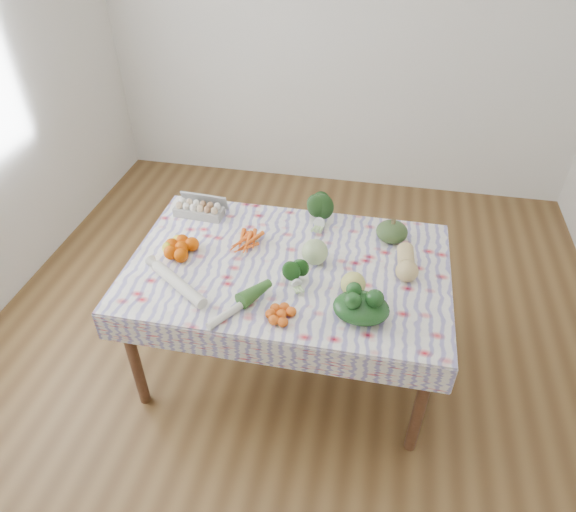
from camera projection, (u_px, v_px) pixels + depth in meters
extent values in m
plane|color=brown|center=(288.00, 360.00, 3.15)|extent=(4.50, 4.50, 0.00)
cube|color=white|center=(345.00, 22.00, 4.00)|extent=(4.00, 0.04, 2.80)
cube|color=brown|center=(288.00, 269.00, 2.69)|extent=(1.60, 1.00, 0.04)
cylinder|color=brown|center=(134.00, 359.00, 2.70)|extent=(0.06, 0.06, 0.71)
cylinder|color=brown|center=(420.00, 405.00, 2.48)|extent=(0.06, 0.06, 0.71)
cylinder|color=brown|center=(191.00, 257.00, 3.38)|extent=(0.06, 0.06, 0.71)
cylinder|color=brown|center=(420.00, 286.00, 3.15)|extent=(0.06, 0.06, 0.71)
cube|color=white|center=(288.00, 266.00, 2.68)|extent=(1.66, 1.06, 0.01)
cube|color=#9E9E99|center=(199.00, 210.00, 3.01)|extent=(0.29, 0.13, 0.08)
cube|color=orange|center=(247.00, 245.00, 2.77)|extent=(0.29, 0.28, 0.04)
ellipsoid|color=#193814|center=(322.00, 213.00, 2.92)|extent=(0.19, 0.17, 0.15)
ellipsoid|color=#395328|center=(392.00, 232.00, 2.81)|extent=(0.17, 0.17, 0.11)
sphere|color=#A8C381|center=(315.00, 252.00, 2.65)|extent=(0.17, 0.17, 0.14)
ellipsoid|color=#D7B972|center=(407.00, 262.00, 2.60)|extent=(0.13, 0.25, 0.11)
cube|color=#D24A00|center=(182.00, 248.00, 2.72)|extent=(0.29, 0.29, 0.08)
ellipsoid|color=#184814|center=(293.00, 276.00, 2.53)|extent=(0.18, 0.18, 0.09)
cube|color=orange|center=(281.00, 314.00, 2.36)|extent=(0.21, 0.21, 0.05)
sphere|color=#CFCD61|center=(353.00, 284.00, 2.46)|extent=(0.15, 0.15, 0.12)
ellipsoid|color=#153815|center=(361.00, 308.00, 2.34)|extent=(0.30, 0.26, 0.11)
cylinder|color=silver|center=(179.00, 284.00, 2.51)|extent=(0.37, 0.29, 0.06)
cylinder|color=beige|center=(239.00, 306.00, 2.40)|extent=(0.24, 0.33, 0.04)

